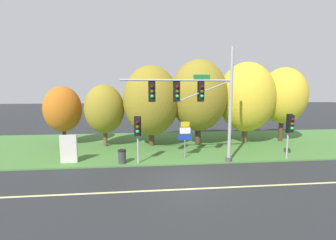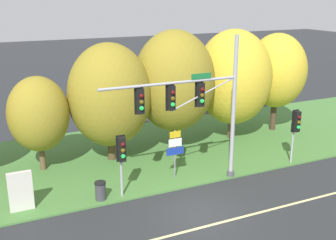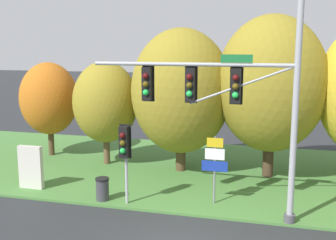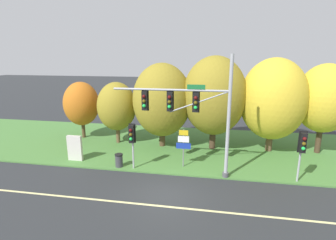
{
  "view_description": "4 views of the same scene",
  "coord_description": "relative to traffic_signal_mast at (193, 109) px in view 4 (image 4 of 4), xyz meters",
  "views": [
    {
      "loc": [
        -2.25,
        -11.9,
        4.97
      ],
      "look_at": [
        -0.63,
        3.96,
        2.89
      ],
      "focal_mm": 24.0,
      "sensor_mm": 36.0,
      "label": 1
    },
    {
      "loc": [
        -8.74,
        -15.27,
        9.79
      ],
      "look_at": [
        -0.12,
        3.18,
        3.66
      ],
      "focal_mm": 45.0,
      "sensor_mm": 36.0,
      "label": 2
    },
    {
      "loc": [
        2.91,
        -12.06,
        6.35
      ],
      "look_at": [
        -1.13,
        3.2,
        3.51
      ],
      "focal_mm": 45.0,
      "sensor_mm": 36.0,
      "label": 3
    },
    {
      "loc": [
        2.55,
        -13.25,
        7.75
      ],
      "look_at": [
        -0.45,
        3.61,
        3.49
      ],
      "focal_mm": 28.0,
      "sensor_mm": 36.0,
      "label": 4
    }
  ],
  "objects": [
    {
      "name": "tree_tall_centre",
      "position": [
        5.87,
        5.54,
        -0.14
      ],
      "size": [
        5.15,
        5.15,
        7.49
      ],
      "color": "brown",
      "rests_on": "grass_verge"
    },
    {
      "name": "lane_stripe",
      "position": [
        -1.27,
        -3.9,
        -4.5
      ],
      "size": [
        36.0,
        0.16,
        0.01
      ],
      "primitive_type": "cube",
      "color": "beige",
      "rests_on": "ground"
    },
    {
      "name": "tree_mid_verge",
      "position": [
        1.3,
        5.31,
        0.03
      ],
      "size": [
        5.1,
        5.1,
        7.63
      ],
      "color": "#423021",
      "rests_on": "grass_verge"
    },
    {
      "name": "pedestrian_signal_near_kerb",
      "position": [
        6.6,
        -0.01,
        -2.02
      ],
      "size": [
        0.46,
        0.55,
        3.26
      ],
      "color": "#9EA0A5",
      "rests_on": "grass_verge"
    },
    {
      "name": "ground_plane",
      "position": [
        -1.27,
        -2.7,
        -4.51
      ],
      "size": [
        160.0,
        160.0,
        0.0
      ],
      "primitive_type": "plane",
      "color": "#282B2D"
    },
    {
      "name": "traffic_signal_mast",
      "position": [
        0.0,
        0.0,
        0.0
      ],
      "size": [
        7.5,
        0.49,
        7.73
      ],
      "color": "#9EA0A5",
      "rests_on": "grass_verge"
    },
    {
      "name": "tree_behind_signpost",
      "position": [
        -2.97,
        5.18,
        -0.42
      ],
      "size": [
        4.89,
        4.89,
        7.06
      ],
      "color": "#4C3823",
      "rests_on": "grass_verge"
    },
    {
      "name": "tree_right_far",
      "position": [
        9.65,
        5.74,
        -0.02
      ],
      "size": [
        4.26,
        4.26,
        7.07
      ],
      "color": "#423021",
      "rests_on": "grass_verge"
    },
    {
      "name": "tree_left_of_mast",
      "position": [
        -7.04,
        5.35,
        -1.12
      ],
      "size": [
        3.39,
        3.39,
        5.42
      ],
      "color": "brown",
      "rests_on": "grass_verge"
    },
    {
      "name": "trash_bin",
      "position": [
        -5.1,
        0.32,
        -3.93
      ],
      "size": [
        0.56,
        0.56,
        0.93
      ],
      "color": "#38383D",
      "rests_on": "grass_verge"
    },
    {
      "name": "route_sign_post",
      "position": [
        -0.66,
        1.13,
        -2.69
      ],
      "size": [
        1.02,
        0.08,
        2.71
      ],
      "color": "slate",
      "rests_on": "grass_verge"
    },
    {
      "name": "grass_verge",
      "position": [
        -1.27,
        5.55,
        -4.46
      ],
      "size": [
        48.0,
        11.5,
        0.1
      ],
      "primitive_type": "cube",
      "color": "#477A38",
      "rests_on": "ground"
    },
    {
      "name": "tree_nearest_road",
      "position": [
        -10.82,
        6.21,
        -1.16
      ],
      "size": [
        3.24,
        3.24,
        5.28
      ],
      "color": "#4C3823",
      "rests_on": "grass_verge"
    },
    {
      "name": "pedestrian_signal_further_along",
      "position": [
        -4.03,
        0.09,
        -2.07
      ],
      "size": [
        0.46,
        0.55,
        3.21
      ],
      "color": "#9EA0A5",
      "rests_on": "grass_verge"
    },
    {
      "name": "info_kiosk",
      "position": [
        -8.72,
        0.87,
        -3.46
      ],
      "size": [
        1.1,
        0.24,
        1.9
      ],
      "color": "beige",
      "rests_on": "grass_verge"
    }
  ]
}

